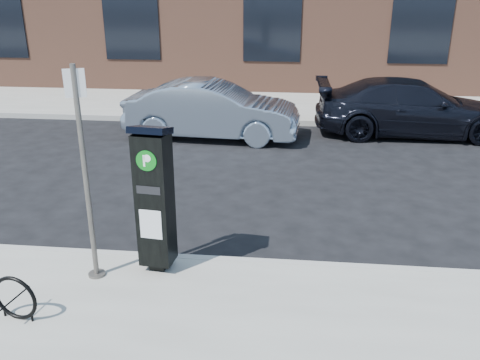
# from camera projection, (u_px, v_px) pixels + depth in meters

# --- Properties ---
(ground) EXTENTS (120.00, 120.00, 0.00)m
(ground) POSITION_uv_depth(u_px,v_px,m) (229.00, 267.00, 7.28)
(ground) COLOR black
(ground) RESTS_ON ground
(sidewalk_far) EXTENTS (60.00, 12.00, 0.15)m
(sidewalk_far) POSITION_uv_depth(u_px,v_px,m) (273.00, 84.00, 20.24)
(sidewalk_far) COLOR gray
(sidewalk_far) RESTS_ON ground
(curb_near) EXTENTS (60.00, 0.12, 0.16)m
(curb_near) POSITION_uv_depth(u_px,v_px,m) (229.00, 263.00, 7.23)
(curb_near) COLOR #9E9B93
(curb_near) RESTS_ON ground
(curb_far) EXTENTS (60.00, 0.12, 0.16)m
(curb_far) POSITION_uv_depth(u_px,v_px,m) (264.00, 122.00, 14.69)
(curb_far) COLOR #9E9B93
(curb_far) RESTS_ON ground
(parking_kiosk) EXTENTS (0.51, 0.46, 2.04)m
(parking_kiosk) POSITION_uv_depth(u_px,v_px,m) (155.00, 198.00, 6.61)
(parking_kiosk) COLOR black
(parking_kiosk) RESTS_ON sidewalk_near
(sign_pole) EXTENTS (0.24, 0.22, 2.79)m
(sign_pole) POSITION_uv_depth(u_px,v_px,m) (86.00, 178.00, 6.30)
(sign_pole) COLOR #5E5953
(sign_pole) RESTS_ON sidewalk_near
(bike_rack) EXTENTS (0.57, 0.14, 0.57)m
(bike_rack) POSITION_uv_depth(u_px,v_px,m) (15.00, 298.00, 5.82)
(bike_rack) COLOR black
(bike_rack) RESTS_ON sidewalk_near
(car_silver) EXTENTS (4.58, 1.86, 1.48)m
(car_silver) POSITION_uv_depth(u_px,v_px,m) (212.00, 110.00, 13.20)
(car_silver) COLOR #7F8FA2
(car_silver) RESTS_ON ground
(car_dark) EXTENTS (5.10, 2.12, 1.47)m
(car_dark) POSITION_uv_depth(u_px,v_px,m) (412.00, 108.00, 13.49)
(car_dark) COLOR black
(car_dark) RESTS_ON ground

